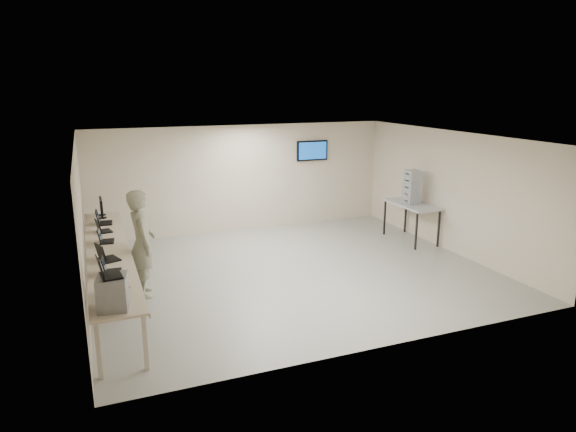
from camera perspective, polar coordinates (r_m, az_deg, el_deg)
name	(u,v)px	position (r m, az deg, el deg)	size (l,w,h in m)	color
room	(292,205)	(10.53, 0.45, 1.21)	(8.01, 7.01, 2.81)	#A5A293
workbench	(109,254)	(9.91, -19.26, -3.98)	(0.76, 6.00, 0.90)	#C9AC8B
equipment_box	(113,292)	(7.30, -18.89, -8.02)	(0.38, 0.44, 0.46)	gray
laptop_on_box	(106,272)	(7.20, -19.53, -5.85)	(0.33, 0.38, 0.28)	black
laptop_0	(114,289)	(7.85, -18.77, -7.65)	(0.39, 0.42, 0.28)	black
laptop_1	(109,269)	(8.66, -19.26, -5.60)	(0.32, 0.38, 0.28)	black
laptop_2	(106,256)	(9.32, -19.60, -4.20)	(0.42, 0.45, 0.29)	black
laptop_3	(104,239)	(10.37, -19.77, -2.39)	(0.32, 0.37, 0.27)	black
laptop_4	(102,229)	(11.11, -19.96, -1.33)	(0.34, 0.38, 0.26)	black
laptop_5	(102,220)	(11.74, -19.96, -0.46)	(0.35, 0.41, 0.31)	black
monitor_near	(101,207)	(12.21, -20.03, 0.96)	(0.19, 0.44, 0.43)	black
monitor_far	(101,205)	(12.49, -20.07, 1.19)	(0.19, 0.42, 0.41)	black
soldier	(142,243)	(9.75, -15.91, -2.95)	(0.73, 0.48, 2.00)	gray
side_table	(412,206)	(13.10, 13.58, 1.05)	(0.74, 1.59, 0.95)	#AAAAAA
storage_bins	(412,187)	(12.99, 13.63, 3.15)	(0.32, 0.35, 0.84)	#9FA5AD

